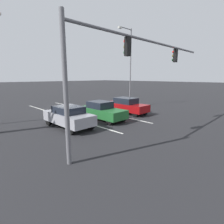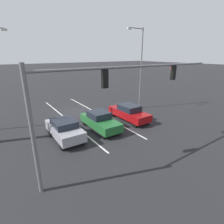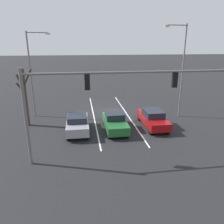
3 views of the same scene
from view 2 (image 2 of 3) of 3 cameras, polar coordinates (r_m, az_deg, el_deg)
The scene contains 8 objects.
ground_plane at distance 21.21m, azimuth -11.90°, elevation 0.30°, with size 240.00×240.00×0.00m, color black.
lane_stripe_left_divider at distance 20.21m, azimuth -4.91°, elevation -0.25°, with size 0.12×16.05×0.01m, color silver.
lane_stripe_center_divider at distance 18.82m, azimuth -14.59°, elevation -2.24°, with size 0.12×16.05×0.01m, color silver.
car_maroon_leftlane_front at distance 17.86m, azimuth 5.55°, elevation -0.13°, with size 1.80×4.79×1.58m.
car_gray_rightlane_front at distance 14.34m, azimuth -15.29°, elevation -5.31°, with size 1.83×4.36×1.58m.
car_darkgreen_midlane_front at distance 15.63m, azimuth -3.92°, elevation -2.87°, with size 1.80×4.51×1.58m.
traffic_signal_gantry at distance 9.45m, azimuth -0.69°, elevation 7.41°, with size 12.79×0.37×6.14m.
street_lamp_left_shoulder at distance 21.08m, azimuth 9.05°, elevation 15.01°, with size 2.24×0.24×9.21m.
Camera 2 is at (7.49, 18.77, 6.43)m, focal length 28.00 mm.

